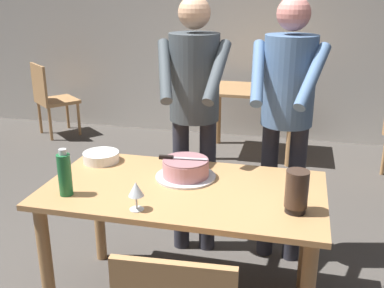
{
  "coord_description": "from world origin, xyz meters",
  "views": [
    {
      "loc": [
        0.57,
        -2.15,
        1.77
      ],
      "look_at": [
        -0.02,
        0.28,
        0.9
      ],
      "focal_mm": 42.47,
      "sensor_mm": 36.0,
      "label": 1
    }
  ],
  "objects": [
    {
      "name": "person_cutting_cake",
      "position": [
        -0.09,
        0.61,
        1.08
      ],
      "size": [
        0.46,
        0.57,
        1.72
      ],
      "color": "#2D2D38",
      "rests_on": "ground_plane"
    },
    {
      "name": "plate_stack",
      "position": [
        -0.59,
        0.25,
        0.78
      ],
      "size": [
        0.22,
        0.22,
        0.06
      ],
      "color": "white",
      "rests_on": "main_dining_table"
    },
    {
      "name": "main_dining_table",
      "position": [
        0.0,
        0.0,
        0.63
      ],
      "size": [
        1.49,
        0.81,
        0.75
      ],
      "color": "tan",
      "rests_on": "ground_plane"
    },
    {
      "name": "cake_knife",
      "position": [
        -0.09,
        0.12,
        0.87
      ],
      "size": [
        0.27,
        0.05,
        0.02
      ],
      "color": "silver",
      "rests_on": "cake_on_platter"
    },
    {
      "name": "wine_glass_near",
      "position": [
        -0.15,
        -0.3,
        0.85
      ],
      "size": [
        0.08,
        0.08,
        0.14
      ],
      "color": "silver",
      "rests_on": "main_dining_table"
    },
    {
      "name": "person_standing_beside",
      "position": [
        0.5,
        0.64,
        1.08
      ],
      "size": [
        0.46,
        0.57,
        1.72
      ],
      "color": "#2D2D38",
      "rests_on": "ground_plane"
    },
    {
      "name": "back_wall",
      "position": [
        0.0,
        3.34,
        1.35
      ],
      "size": [
        10.0,
        0.12,
        2.7
      ],
      "primitive_type": "cube",
      "color": "silver",
      "rests_on": "ground_plane"
    },
    {
      "name": "background_chair_0",
      "position": [
        -2.4,
        2.73,
        0.49
      ],
      "size": [
        0.62,
        0.62,
        0.9
      ],
      "color": "tan",
      "rests_on": "ground_plane"
    },
    {
      "name": "hurricane_lamp",
      "position": [
        0.59,
        -0.15,
        0.86
      ],
      "size": [
        0.11,
        0.11,
        0.21
      ],
      "color": "black",
      "rests_on": "main_dining_table"
    },
    {
      "name": "cake_on_platter",
      "position": [
        -0.02,
        0.13,
        0.8
      ],
      "size": [
        0.34,
        0.34,
        0.11
      ],
      "color": "silver",
      "rests_on": "main_dining_table"
    },
    {
      "name": "water_bottle",
      "position": [
        -0.57,
        -0.23,
        0.86
      ],
      "size": [
        0.07,
        0.07,
        0.25
      ],
      "color": "#1E6B38",
      "rests_on": "main_dining_table"
    },
    {
      "name": "background_table",
      "position": [
        0.08,
        2.64,
        0.58
      ],
      "size": [
        1.0,
        0.7,
        0.74
      ],
      "color": "tan",
      "rests_on": "ground_plane"
    }
  ]
}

